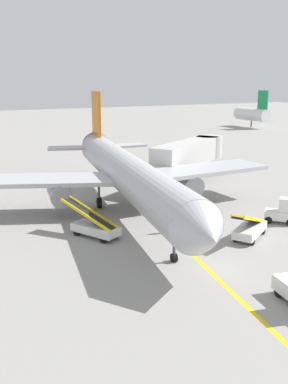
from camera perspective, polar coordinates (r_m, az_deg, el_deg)
The scene contains 12 objects.
ground_plane at distance 27.78m, azimuth 7.28°, elevation -10.08°, with size 300.00×300.00×0.00m, color gray.
taxi_line_yellow at distance 32.38m, azimuth 4.40°, elevation -6.36°, with size 0.30×80.00×0.01m, color yellow.
airliner at distance 38.96m, azimuth -2.28°, elevation 2.47°, with size 28.10×35.17×10.10m.
jet_bridge at distance 49.61m, azimuth 6.27°, elevation 5.12°, with size 12.30×8.73×4.85m.
baggage_tug_near_wing at distance 37.79m, azimuth 17.31°, elevation -2.46°, with size 2.59×2.64×2.10m.
belt_loader_forward_hold at distance 33.29m, azimuth -6.40°, elevation -4.41°, with size 3.34×5.04×2.59m.
belt_loader_aft_hold at distance 33.63m, azimuth 13.39°, elevation -4.53°, with size 4.91×3.70×2.59m.
ground_crew_marshaller at distance 33.89m, azimuth 3.51°, elevation -3.76°, with size 0.36×0.24×1.70m.
safety_cone_nose_left at distance 31.09m, azimuth 7.80°, elevation -6.93°, with size 0.36×0.36×0.44m, color orange.
safety_cone_wingtip_left at distance 39.83m, azimuth -6.30°, elevation -2.09°, with size 0.36×0.36×0.44m, color orange.
safety_cone_tail_area at distance 43.00m, azimuth -9.15°, elevation -0.95°, with size 0.36×0.36×0.44m, color orange.
distant_aircraft_far_right at distance 111.05m, azimuth 13.72°, elevation 9.72°, with size 3.00×10.10×8.80m.
Camera 1 is at (-14.69, -20.61, 11.44)m, focal length 41.54 mm.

